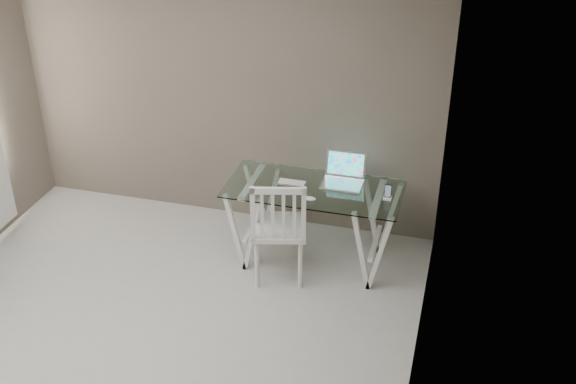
% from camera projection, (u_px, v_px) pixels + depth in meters
% --- Properties ---
extents(room, '(4.50, 4.52, 2.71)m').
position_uv_depth(room, '(97.00, 154.00, 4.53)').
color(room, '#A9A7A2').
rests_on(room, ground).
extents(desk, '(1.50, 0.70, 0.75)m').
position_uv_depth(desk, '(313.00, 224.00, 6.31)').
color(desk, silver).
rests_on(desk, ground).
extents(chair, '(0.55, 0.55, 0.99)m').
position_uv_depth(chair, '(279.00, 226.00, 5.98)').
color(chair, silver).
rests_on(chair, ground).
extents(laptop, '(0.35, 0.31, 0.24)m').
position_uv_depth(laptop, '(344.00, 175.00, 6.21)').
color(laptop, silver).
rests_on(laptop, desk).
extents(keyboard, '(0.25, 0.11, 0.01)m').
position_uv_depth(keyboard, '(292.00, 182.00, 6.21)').
color(keyboard, silver).
rests_on(keyboard, desk).
extents(mouse, '(0.10, 0.06, 0.03)m').
position_uv_depth(mouse, '(310.00, 199.00, 5.95)').
color(mouse, white).
rests_on(mouse, desk).
extents(phone_dock, '(0.07, 0.07, 0.13)m').
position_uv_depth(phone_dock, '(388.00, 195.00, 5.96)').
color(phone_dock, white).
rests_on(phone_dock, desk).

